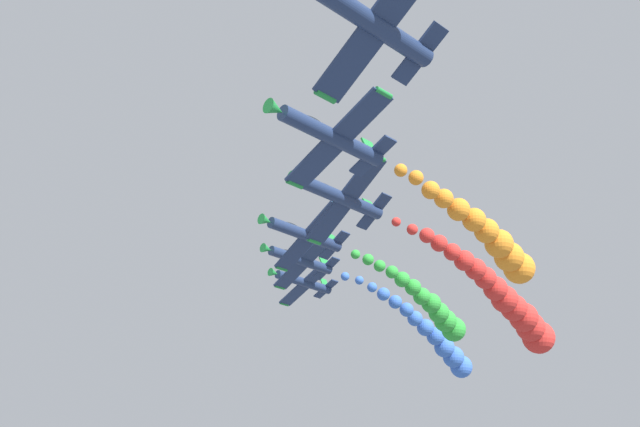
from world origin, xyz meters
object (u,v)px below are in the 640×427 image
(airplane_left_inner, at_px, (331,136))
(airplane_right_inner, at_px, (340,197))
(airplane_lead, at_px, (369,21))
(airplane_trailing, at_px, (303,282))
(airplane_left_outer, at_px, (304,234))
(airplane_right_outer, at_px, (300,260))

(airplane_left_inner, relative_size, airplane_right_inner, 1.00)
(airplane_left_inner, distance_m, airplane_right_inner, 13.13)
(airplane_lead, bearing_deg, airplane_trailing, -39.71)
(airplane_left_inner, distance_m, airplane_left_outer, 25.12)
(airplane_right_outer, distance_m, airplane_trailing, 12.35)
(airplane_right_outer, bearing_deg, airplane_right_inner, 145.18)
(airplane_lead, height_order, airplane_left_inner, airplane_lead)
(airplane_right_inner, relative_size, airplane_left_outer, 1.00)
(airplane_left_outer, xyz_separation_m, airplane_trailing, (18.31, -16.77, 3.67))
(airplane_left_outer, height_order, airplane_right_outer, airplane_right_outer)
(airplane_left_inner, height_order, airplane_right_inner, airplane_right_inner)
(airplane_left_outer, bearing_deg, airplane_right_outer, -40.66)
(airplane_lead, bearing_deg, airplane_left_inner, -36.03)
(airplane_left_inner, distance_m, airplane_trailing, 50.19)
(airplane_lead, bearing_deg, airplane_left_outer, -37.90)
(airplane_trailing, bearing_deg, airplane_left_inner, 139.33)
(airplane_lead, relative_size, airplane_right_inner, 1.00)
(airplane_left_inner, bearing_deg, airplane_right_inner, -48.28)
(airplane_right_outer, height_order, airplane_trailing, airplane_trailing)
(airplane_left_outer, distance_m, airplane_trailing, 25.10)
(airplane_trailing, bearing_deg, airplane_right_inner, 142.02)
(airplane_left_inner, bearing_deg, airplane_right_outer, -39.46)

